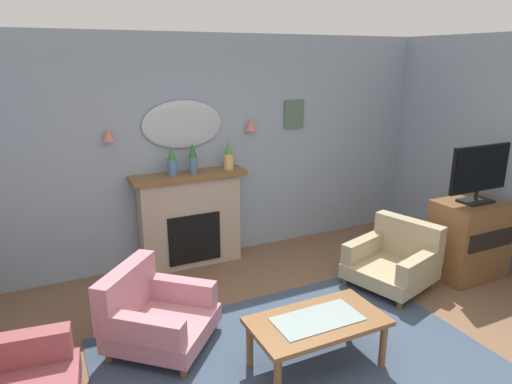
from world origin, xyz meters
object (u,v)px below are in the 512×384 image
Objects in this scene: mantel_vase_left at (229,156)px; coffee_table at (317,325)px; armchair_by_coffee_table at (395,259)px; fireplace at (191,220)px; mantel_vase_centre at (193,158)px; armchair_in_corner at (153,313)px; tv_cabinet at (469,239)px; wall_mirror at (183,125)px; tv_flatscreen at (480,172)px; framed_picture at (294,114)px; wall_sconce_right at (251,125)px; wall_sconce_left at (108,135)px; mantel_vase_right at (172,161)px.

mantel_vase_left is 2.49m from coffee_table.
coffee_table is at bearing -94.85° from mantel_vase_left.
armchair_by_coffee_table is at bearing -46.49° from mantel_vase_left.
fireplace is 3.81× the size of mantel_vase_centre.
mantel_vase_centre is 1.95m from armchair_in_corner.
mantel_vase_left is at bearing 144.35° from tv_cabinet.
armchair_by_coffee_table is at bearing -40.83° from wall_mirror.
tv_flatscreen is at bearing -35.99° from mantel_vase_left.
fireplace is 1.91m from framed_picture.
mantel_vase_left reaches higher than fireplace.
mantel_vase_centre reaches higher than armchair_in_corner.
wall_sconce_right is (0.35, 0.12, 0.34)m from mantel_vase_left.
armchair_by_coffee_table is 1.33m from tv_flatscreen.
wall_sconce_left is 0.16× the size of tv_cabinet.
armchair_by_coffee_table is (2.74, -1.58, -1.35)m from wall_sconce_left.
armchair_in_corner is (-1.13, 0.89, -0.08)m from coffee_table.
wall_sconce_left is at bearing 174.92° from mantel_vase_left.
framed_picture is at bearing 5.77° from fireplace.
mantel_vase_right is at bearing 180.00° from mantel_vase_centre.
mantel_vase_left is at bearing 0.00° from mantel_vase_right.
mantel_vase_centre reaches higher than coffee_table.
tv_flatscreen is at bearing -26.12° from wall_sconce_left.
mantel_vase_left is 0.50m from wall_sconce_right.
wall_sconce_left is at bearing 154.14° from tv_cabinet.
tv_flatscreen is (0.91, -0.21, 0.94)m from armchair_by_coffee_table.
mantel_vase_right is 2.74m from armchair_by_coffee_table.
mantel_vase_right is 0.70m from mantel_vase_left.
mantel_vase_centre reaches higher than armchair_by_coffee_table.
wall_sconce_left is at bearing -178.54° from framed_picture.
mantel_vase_right is at bearing -173.96° from framed_picture.
wall_sconce_right reaches higher than mantel_vase_left.
mantel_vase_left is 0.97× the size of framed_picture.
mantel_vase_right is 0.47m from wall_mirror.
mantel_vase_left is at bearing 46.77° from armchair_in_corner.
mantel_vase_right is 0.31× the size of coffee_table.
mantel_vase_centre is 1.02× the size of mantel_vase_left.
armchair_in_corner is at bearing -137.61° from wall_sconce_right.
tv_cabinet is (2.49, 0.65, 0.07)m from coffee_table.
wall_mirror is 0.85m from wall_sconce_right.
tv_flatscreen is (-0.00, -0.02, 0.80)m from tv_cabinet.
mantel_vase_left is 0.41× the size of tv_flatscreen.
mantel_vase_right is 0.34× the size of armchair_by_coffee_table.
mantel_vase_centre is 0.42× the size of tv_flatscreen.
mantel_vase_left reaches higher than mantel_vase_right.
wall_sconce_right is 0.39× the size of framed_picture.
mantel_vase_centre is 0.41m from wall_mirror.
framed_picture is 2.31m from tv_flatscreen.
wall_sconce_right is 2.79m from coffee_table.
tv_cabinet is at bearing -28.80° from mantel_vase_right.
wall_sconce_left reaches higher than tv_flatscreen.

